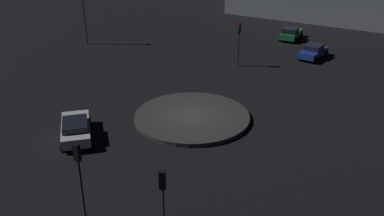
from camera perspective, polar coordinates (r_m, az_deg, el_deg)
ground_plane at (r=32.72m, az=-0.00°, el=-1.43°), size 113.57×113.57×0.00m
roundabout_island at (r=32.65m, az=-0.00°, el=-1.18°), size 8.75×8.75×0.32m
car_blue at (r=47.43m, az=15.77°, el=7.22°), size 4.02×2.01×1.43m
car_white at (r=30.81m, az=-15.13°, el=-2.62°), size 4.31×4.67×1.42m
car_green at (r=53.61m, az=12.96°, el=9.61°), size 4.22×2.57×1.50m
traffic_light_east at (r=42.77m, az=6.22°, el=9.41°), size 0.39×0.35×4.36m
traffic_light_southwest at (r=19.89m, az=-3.87°, el=-11.20°), size 0.40×0.37×4.11m
traffic_light_west at (r=21.82m, az=-14.68°, el=-7.62°), size 0.38×0.34×4.49m
streetlamp_north at (r=50.98m, az=-14.25°, el=13.37°), size 0.47×0.47×7.64m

